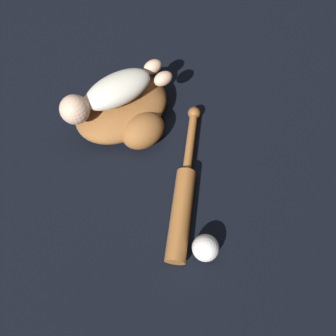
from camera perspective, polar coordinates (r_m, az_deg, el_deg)
The scene contains 5 objects.
ground_plane at distance 1.19m, azimuth -8.29°, elevation 9.32°, with size 6.00×6.00×0.00m, color black.
baseball_glove at distance 1.13m, azimuth -7.51°, elevation 9.76°, with size 0.35×0.32×0.11m.
baby_figure at distance 1.06m, azimuth -9.83°, elevation 12.84°, with size 0.38×0.16×0.09m.
baseball_bat at distance 0.99m, azimuth 2.67°, elevation -4.95°, with size 0.44×0.36×0.06m.
baseball at distance 0.94m, azimuth 6.54°, elevation -13.64°, with size 0.08×0.08×0.08m.
Camera 1 is at (0.36, 0.62, 0.95)m, focal length 35.00 mm.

